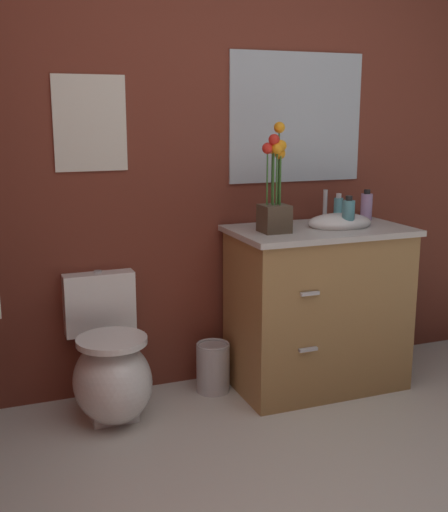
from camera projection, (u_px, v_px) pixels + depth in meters
wall_back at (261, 155)px, 3.54m from camera, size 4.21×0.05×2.50m
toilet at (110, 369)px, 3.16m from camera, size 0.38×0.59×0.69m
vanity_cabinet at (318, 305)px, 3.49m from camera, size 0.94×0.56×1.06m
flower_vase at (275, 195)px, 3.23m from camera, size 0.14×0.14×0.55m
soap_bottle at (366, 206)px, 3.63m from camera, size 0.07×0.07×0.17m
lotion_bottle at (338, 210)px, 3.53m from camera, size 0.05×0.05×0.16m
hand_wash_bottle at (348, 214)px, 3.35m from camera, size 0.07×0.07×0.17m
trash_bin at (213, 367)px, 3.47m from camera, size 0.18×0.18×0.27m
wall_poster at (90, 123)px, 3.14m from camera, size 0.36×0.01×0.47m
wall_mirror at (297, 118)px, 3.54m from camera, size 0.80×0.01×0.70m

